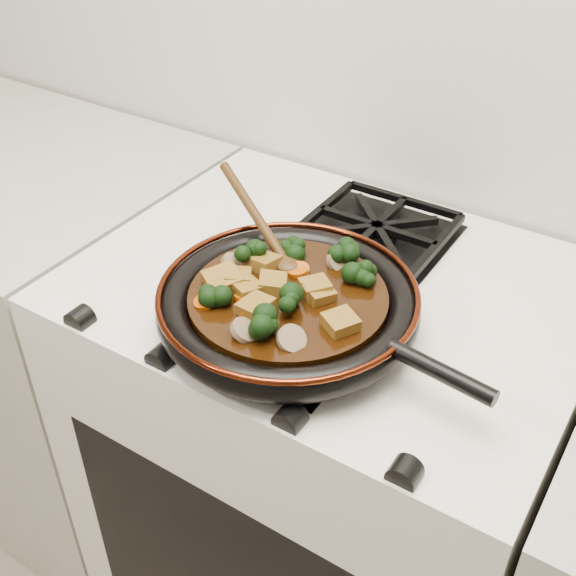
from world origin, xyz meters
The scene contains 32 objects.
stove centered at (0.00, 1.69, 0.45)m, with size 0.76×0.60×0.90m, color white.
burner_grate_front centered at (0.00, 1.55, 0.91)m, with size 0.23×0.23×0.03m, color black, non-canonical shape.
burner_grate_back centered at (0.00, 1.83, 0.91)m, with size 0.23×0.23×0.03m, color black, non-canonical shape.
skillet centered at (0.00, 1.56, 0.94)m, with size 0.48×0.36×0.05m.
braising_sauce centered at (0.00, 1.56, 0.95)m, with size 0.27×0.27×0.02m, color black.
tofu_cube_0 centered at (-0.07, 1.54, 0.97)m, with size 0.04×0.04×0.02m, color brown.
tofu_cube_1 centered at (0.04, 1.57, 0.97)m, with size 0.03×0.04×0.02m, color brown.
tofu_cube_2 centered at (0.03, 1.58, 0.97)m, with size 0.04×0.04×0.02m, color brown.
tofu_cube_3 centered at (-0.08, 1.52, 0.97)m, with size 0.04×0.05×0.02m, color brown.
tofu_cube_4 centered at (-0.01, 1.50, 0.97)m, with size 0.04×0.04×0.02m, color brown.
tofu_cube_5 centered at (0.10, 1.53, 0.97)m, with size 0.04×0.04×0.02m, color brown.
tofu_cube_6 centered at (-0.02, 1.55, 0.97)m, with size 0.04×0.04×0.02m, color brown.
tofu_cube_7 centered at (-0.06, 1.59, 0.97)m, with size 0.04×0.04×0.02m, color brown.
tofu_cube_8 centered at (-0.04, 1.53, 0.97)m, with size 0.04×0.03×0.02m, color brown.
broccoli_floret_0 centered at (-0.08, 1.59, 0.97)m, with size 0.06×0.06×0.05m, color black, non-canonical shape.
broccoli_floret_1 centered at (-0.05, 1.64, 0.97)m, with size 0.06×0.06×0.05m, color black, non-canonical shape.
broccoli_floret_2 centered at (0.02, 1.47, 0.97)m, with size 0.06×0.06×0.06m, color black, non-canonical shape.
broccoli_floret_3 centered at (-0.06, 1.49, 0.97)m, with size 0.06×0.06×0.05m, color black, non-canonical shape.
broccoli_floret_4 centered at (0.02, 1.67, 0.97)m, with size 0.06×0.06×0.05m, color black, non-canonical shape.
broccoli_floret_5 centered at (0.07, 1.64, 0.97)m, with size 0.06×0.06×0.05m, color black, non-canonical shape.
broccoli_floret_6 centered at (0.02, 1.53, 0.97)m, with size 0.06×0.06×0.05m, color black, non-canonical shape.
carrot_coin_0 centered at (-0.01, 1.61, 0.96)m, with size 0.03×0.03×0.01m, color #B14304.
carrot_coin_1 centered at (-0.01, 1.60, 0.96)m, with size 0.03×0.03×0.01m, color #B14304.
carrot_coin_2 centered at (-0.08, 1.48, 0.96)m, with size 0.03×0.03×0.01m, color #B14304.
carrot_coin_3 centered at (-0.04, 1.52, 0.96)m, with size 0.03×0.03×0.01m, color #B14304.
carrot_coin_4 centered at (-0.02, 1.49, 0.96)m, with size 0.03×0.03×0.01m, color #B14304.
mushroom_slice_0 centered at (-0.10, 1.57, 0.97)m, with size 0.03×0.03×0.01m, color #786245.
mushroom_slice_1 centered at (0.06, 1.48, 0.97)m, with size 0.04×0.04×0.01m, color #786245.
mushroom_slice_2 centered at (0.00, 1.46, 0.97)m, with size 0.04×0.04×0.01m, color #786245.
mushroom_slice_3 centered at (-0.09, 1.59, 0.97)m, with size 0.03×0.03×0.01m, color #786245.
mushroom_slice_4 centered at (0.02, 1.65, 0.97)m, with size 0.03×0.03×0.01m, color #786245.
wooden_spoon centered at (-0.08, 1.64, 0.98)m, with size 0.13×0.08×0.20m.
Camera 1 is at (0.42, 0.91, 1.54)m, focal length 45.00 mm.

